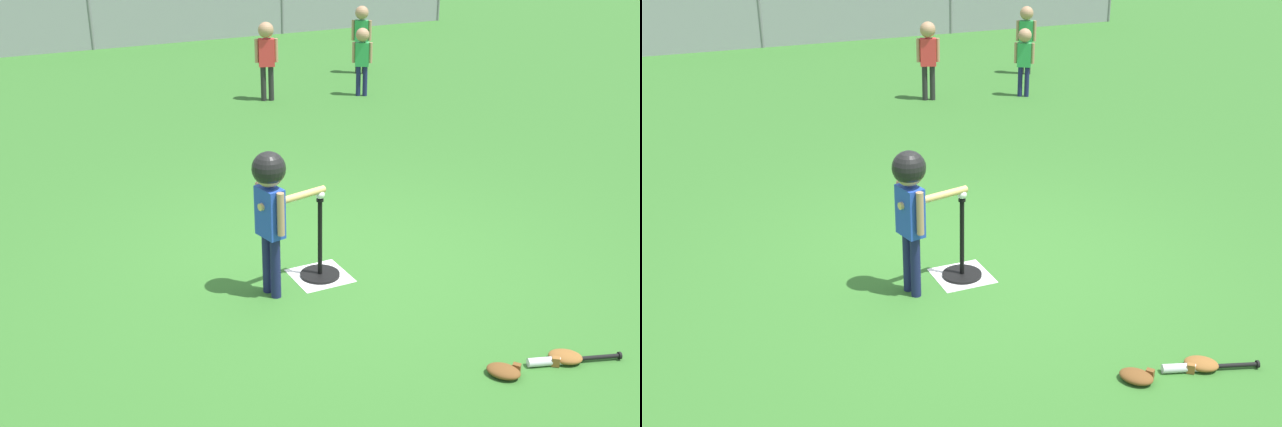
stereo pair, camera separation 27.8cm
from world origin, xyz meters
The scene contains 12 objects.
ground_plane centered at (0.00, 0.00, 0.00)m, with size 60.00×60.00×0.00m, color #336B28.
home_plate centered at (-0.22, -0.10, 0.00)m, with size 0.44×0.44×0.01m, color white.
batting_tee centered at (-0.22, -0.10, 0.11)m, with size 0.32×0.32×0.67m.
baseball_on_tee centered at (-0.22, -0.10, 0.71)m, with size 0.07×0.07×0.07m, color white.
batter_child centered at (-0.67, -0.20, 0.82)m, with size 0.63×0.32×1.15m.
fielder_near_right centered at (1.54, 5.21, 0.73)m, with size 0.32×0.23×1.14m.
fielder_deep_right centered at (3.64, 6.16, 0.72)m, with size 0.29×0.23×1.12m.
fielder_deep_left centered at (2.92, 4.84, 0.65)m, with size 0.26×0.21×1.01m.
spare_bat_silver centered at (0.65, -1.91, 0.03)m, with size 0.63×0.26×0.06m.
glove_by_plate centered at (0.23, -1.85, 0.04)m, with size 0.26×0.27×0.07m.
glove_near_bats centered at (0.70, -1.90, 0.04)m, with size 0.27×0.26×0.07m.
outfield_fence centered at (0.00, 10.25, 0.62)m, with size 16.06×0.06×1.15m.
Camera 1 is at (-2.65, -5.01, 2.89)m, focal length 42.87 mm.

